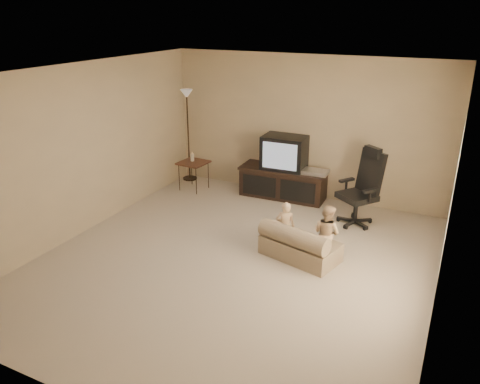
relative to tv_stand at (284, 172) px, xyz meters
The scene contains 9 objects.
floor 2.55m from the tv_stand, 83.75° to the right, with size 5.50×5.50×0.00m, color #B0A18C.
room_shell 2.72m from the tv_stand, 83.75° to the right, with size 5.50×5.50×5.50m.
tv_stand is the anchor object (origin of this frame).
office_chair 1.58m from the tv_stand, 19.86° to the right, with size 0.80×0.80×1.24m.
side_table 1.70m from the tv_stand, 166.78° to the right, with size 0.53×0.53×0.73m.
floor_lamp 2.19m from the tv_stand, behind, with size 0.28×0.28×1.78m.
child_sofa 2.29m from the tv_stand, 63.83° to the right, with size 1.14×0.82×0.50m.
toddler_left 2.06m from the tv_stand, 68.36° to the right, with size 0.27×0.20×0.74m, color #D3AB83.
toddler_right 2.34m from the tv_stand, 54.94° to the right, with size 0.39×0.21×0.81m, color #D3AB83.
Camera 1 is at (2.50, -4.96, 3.18)m, focal length 35.00 mm.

